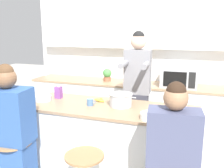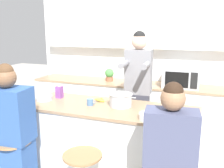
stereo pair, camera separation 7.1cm
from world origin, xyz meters
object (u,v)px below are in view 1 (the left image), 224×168
coffee_cup_near (90,102)px  coffee_cup_far (175,117)px  banana_bunch (100,100)px  potted_plant (107,75)px  person_wrapped_blanket (11,139)px  person_cooking (137,97)px  microwave (179,77)px  cooking_pot (121,100)px  kitchen_island (110,143)px  fruit_bowl (151,116)px  juice_carton (59,92)px

coffee_cup_near → coffee_cup_far: coffee_cup_far is taller
banana_bunch → potted_plant: bearing=106.1°
person_wrapped_blanket → coffee_cup_near: size_ratio=13.62×
person_cooking → microwave: size_ratio=3.19×
person_cooking → coffee_cup_near: person_cooking is taller
coffee_cup_far → potted_plant: 2.13m
person_wrapped_blanket → microwave: bearing=49.2°
person_wrapped_blanket → cooking_pot: bearing=33.4°
kitchen_island → coffee_cup_far: size_ratio=16.83×
person_wrapped_blanket → coffee_cup_far: size_ratio=12.39×
potted_plant → person_cooking: bearing=-49.9°
person_wrapped_blanket → fruit_bowl: (1.34, 0.44, 0.25)m
fruit_bowl → potted_plant: 2.00m
coffee_cup_far → kitchen_island: bearing=161.7°
person_cooking → fruit_bowl: 0.87m
cooking_pot → fruit_bowl: 0.52m
banana_bunch → coffee_cup_far: bearing=-23.2°
cooking_pot → microwave: bearing=67.6°
banana_bunch → microwave: 1.51m
kitchen_island → fruit_bowl: size_ratio=9.17×
person_wrapped_blanket → microwave: (1.48, 2.09, 0.34)m
microwave → juice_carton: bearing=-137.6°
cooking_pot → coffee_cup_far: size_ratio=3.03×
kitchen_island → coffee_cup_near: bearing=-172.3°
cooking_pot → person_cooking: bearing=81.0°
fruit_bowl → person_wrapped_blanket: bearing=-161.9°
cooking_pot → fruit_bowl: size_ratio=1.65×
kitchen_island → person_wrapped_blanket: (-0.82, -0.69, 0.23)m
person_wrapped_blanket → potted_plant: person_wrapped_blanket is taller
banana_bunch → juice_carton: size_ratio=0.89×
person_cooking → fruit_bowl: size_ratio=8.13×
coffee_cup_far → juice_carton: 1.53m
coffee_cup_near → banana_bunch: (0.05, 0.18, -0.02)m
fruit_bowl → potted_plant: (-1.07, 1.69, 0.06)m
potted_plant → cooking_pot: bearing=-64.2°
person_cooking → microwave: person_cooking is taller
person_cooking → banana_bunch: size_ratio=11.77×
kitchen_island → juice_carton: size_ratio=11.86×
person_wrapped_blanket → coffee_cup_far: 1.64m
cooking_pot → person_wrapped_blanket: bearing=-141.0°
coffee_cup_far → microwave: 1.65m
kitchen_island → microwave: bearing=64.9°
kitchen_island → fruit_bowl: (0.52, -0.25, 0.48)m
coffee_cup_far → microwave: microwave is taller
kitchen_island → banana_bunch: banana_bunch is taller
coffee_cup_far → banana_bunch: bearing=156.8°
coffee_cup_far → banana_bunch: size_ratio=0.79×
person_wrapped_blanket → juice_carton: (0.08, 0.81, 0.29)m
fruit_bowl → microwave: 1.66m
person_wrapped_blanket → potted_plant: (0.26, 2.13, 0.31)m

